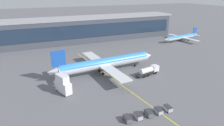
# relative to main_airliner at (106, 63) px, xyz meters

# --- Properties ---
(ground_plane) EXTENTS (700.00, 700.00, 0.00)m
(ground_plane) POSITION_rel_main_airliner_xyz_m (3.64, -11.55, -4.18)
(ground_plane) COLOR slate
(apron_lead_in_line) EXTENTS (9.77, 79.47, 0.01)m
(apron_lead_in_line) POSITION_rel_main_airliner_xyz_m (0.39, -9.55, -4.18)
(apron_lead_in_line) COLOR yellow
(apron_lead_in_line) RESTS_ON ground_plane
(terminal_building) EXTENTS (155.14, 18.66, 15.64)m
(terminal_building) POSITION_rel_main_airliner_xyz_m (-7.28, 56.63, 3.66)
(terminal_building) COLOR #424751
(terminal_building) RESTS_ON ground_plane
(main_airliner) EXTENTS (46.79, 37.23, 12.00)m
(main_airliner) POSITION_rel_main_airliner_xyz_m (0.00, 0.00, 0.00)
(main_airliner) COLOR silver
(main_airliner) RESTS_ON ground_plane
(fuel_tanker) EXTENTS (11.08, 4.57, 3.25)m
(fuel_tanker) POSITION_rel_main_airliner_xyz_m (15.07, -9.01, -2.43)
(fuel_tanker) COLOR #232326
(fuel_tanker) RESTS_ON ground_plane
(catering_lift) EXTENTS (4.61, 7.24, 6.30)m
(catering_lift) POSITION_rel_main_airliner_xyz_m (-19.30, -10.57, -1.11)
(catering_lift) COLOR white
(catering_lift) RESTS_ON ground_plane
(baggage_cart_0) EXTENTS (1.66, 2.68, 1.48)m
(baggage_cart_0) POSITION_rel_main_airliner_xyz_m (-7.03, -32.87, -3.40)
(baggage_cart_0) COLOR #595B60
(baggage_cart_0) RESTS_ON ground_plane
(baggage_cart_1) EXTENTS (1.66, 2.68, 1.48)m
(baggage_cart_1) POSITION_rel_main_airliner_xyz_m (-3.83, -32.92, -3.40)
(baggage_cart_1) COLOR #B2B7BC
(baggage_cart_1) RESTS_ON ground_plane
(baggage_cart_2) EXTENTS (1.66, 2.68, 1.48)m
(baggage_cart_2) POSITION_rel_main_airliner_xyz_m (-0.64, -32.98, -3.40)
(baggage_cart_2) COLOR #595B60
(baggage_cart_2) RESTS_ON ground_plane
(baggage_cart_3) EXTENTS (1.66, 2.68, 1.48)m
(baggage_cart_3) POSITION_rel_main_airliner_xyz_m (2.56, -33.03, -3.40)
(baggage_cart_3) COLOR #B2B7BC
(baggage_cart_3) RESTS_ON ground_plane
(baggage_cart_4) EXTENTS (1.66, 2.68, 1.48)m
(baggage_cart_4) POSITION_rel_main_airliner_xyz_m (5.76, -33.09, -3.40)
(baggage_cart_4) COLOR #B2B7BC
(baggage_cart_4) RESTS_ON ground_plane
(commuter_jet_far) EXTENTS (31.13, 24.84, 7.80)m
(commuter_jet_far) POSITION_rel_main_airliner_xyz_m (66.47, 30.34, -1.54)
(commuter_jet_far) COLOR silver
(commuter_jet_far) RESTS_ON ground_plane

